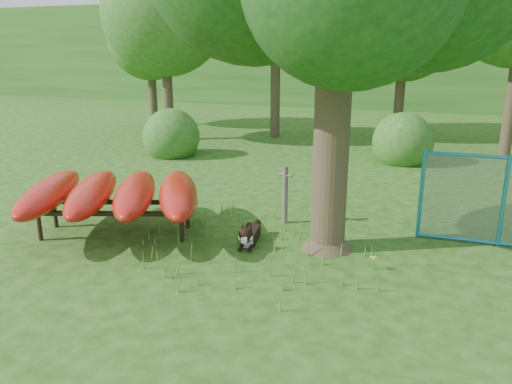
% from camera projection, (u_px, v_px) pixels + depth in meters
% --- Properties ---
extents(ground, '(80.00, 80.00, 0.00)m').
position_uv_depth(ground, '(217.00, 274.00, 7.62)').
color(ground, '#1C470E').
rests_on(ground, ground).
extents(wooden_post, '(0.31, 0.16, 1.15)m').
position_uv_depth(wooden_post, '(285.00, 193.00, 9.69)').
color(wooden_post, brown).
rests_on(wooden_post, ground).
extents(kayak_rack, '(4.13, 3.71, 1.02)m').
position_uv_depth(kayak_rack, '(114.00, 193.00, 9.05)').
color(kayak_rack, black).
rests_on(kayak_rack, ground).
extents(husky_dog, '(0.39, 1.06, 0.47)m').
position_uv_depth(husky_dog, '(249.00, 235.00, 8.74)').
color(husky_dog, black).
rests_on(husky_dog, ground).
extents(fence_section, '(2.75, 0.14, 2.68)m').
position_uv_depth(fence_section, '(503.00, 202.00, 8.49)').
color(fence_section, teal).
rests_on(fence_section, ground).
extents(wildflower_clump, '(0.11, 0.10, 0.24)m').
position_uv_depth(wildflower_clump, '(373.00, 258.00, 7.71)').
color(wildflower_clump, '#558C2E').
rests_on(wildflower_clump, ground).
extents(bg_tree_a, '(4.40, 4.40, 6.70)m').
position_uv_depth(bg_tree_a, '(164.00, 14.00, 17.54)').
color(bg_tree_a, '#3D3021').
rests_on(bg_tree_a, ground).
extents(bg_tree_c, '(4.00, 4.00, 6.12)m').
position_uv_depth(bg_tree_c, '(405.00, 25.00, 17.69)').
color(bg_tree_c, '#3D3021').
rests_on(bg_tree_c, ground).
extents(bg_tree_f, '(3.60, 3.60, 5.55)m').
position_uv_depth(bg_tree_f, '(150.00, 38.00, 21.29)').
color(bg_tree_f, '#3D3021').
rests_on(bg_tree_f, ground).
extents(shrub_left, '(1.80, 1.80, 1.80)m').
position_uv_depth(shrub_left, '(172.00, 155.00, 16.04)').
color(shrub_left, '#295E1E').
rests_on(shrub_left, ground).
extents(shrub_mid, '(1.80, 1.80, 1.80)m').
position_uv_depth(shrub_mid, '(401.00, 162.00, 15.07)').
color(shrub_mid, '#295E1E').
rests_on(shrub_mid, ground).
extents(wooded_hillside, '(80.00, 12.00, 6.00)m').
position_uv_depth(wooded_hillside, '(397.00, 53.00, 32.02)').
color(wooded_hillside, '#295E1E').
rests_on(wooded_hillside, ground).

